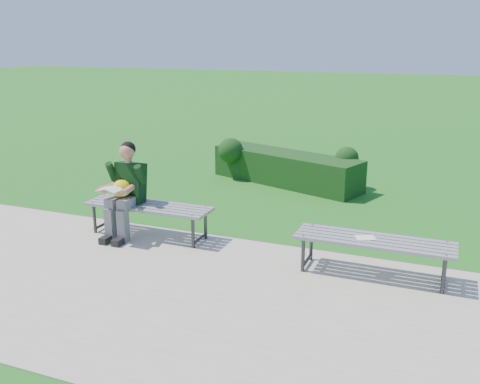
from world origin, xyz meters
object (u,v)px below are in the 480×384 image
bench_right (374,244)px  seated_boy (125,187)px  hedge (285,166)px  paper_sheet (365,238)px  bench_left (149,209)px

bench_right → seated_boy: (-3.40, 0.09, 0.30)m
hedge → paper_sheet: (2.12, -3.69, 0.14)m
hedge → bench_left: size_ratio=1.73×
bench_left → paper_sheet: 3.01m
hedge → bench_right: 4.31m
bench_right → seated_boy: 3.42m
seated_boy → paper_sheet: (3.30, -0.09, -0.24)m
hedge → bench_right: size_ratio=1.73×
bench_left → bench_right: 3.11m
bench_left → hedge: bearing=75.9°
bench_left → bench_right: bearing=-3.4°
bench_left → paper_sheet: size_ratio=6.74×
seated_boy → hedge: bearing=71.9°
bench_right → bench_left: bearing=176.6°
hedge → bench_right: hedge is taller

